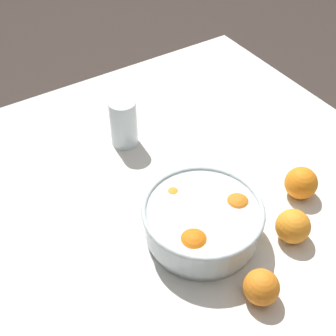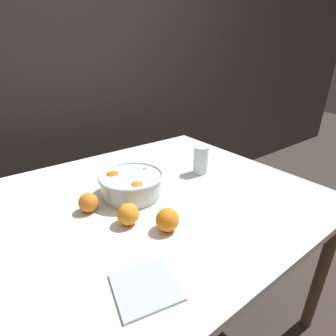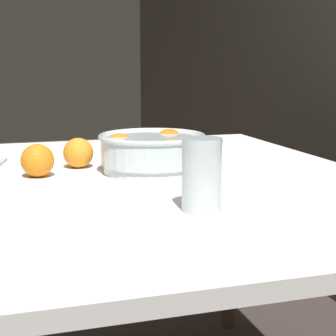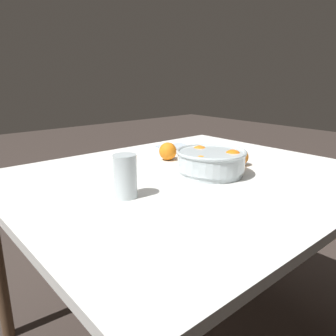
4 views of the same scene
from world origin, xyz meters
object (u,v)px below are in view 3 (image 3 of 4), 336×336
(juice_glass, at_px, (202,179))
(orange_loose_aside, at_px, (37,160))
(orange_loose_front, at_px, (131,147))
(fruit_bowl, at_px, (152,151))
(orange_loose_near_bowl, at_px, (78,153))

(juice_glass, xyz_separation_m, orange_loose_aside, (-0.40, -0.26, -0.02))
(juice_glass, xyz_separation_m, orange_loose_front, (-0.57, 0.00, -0.02))
(juice_glass, bearing_deg, orange_loose_front, 179.65)
(juice_glass, relative_size, orange_loose_aside, 1.71)
(fruit_bowl, relative_size, orange_loose_aside, 3.37)
(orange_loose_aside, bearing_deg, orange_loose_front, 121.93)
(fruit_bowl, relative_size, orange_loose_front, 3.63)
(juice_glass, xyz_separation_m, orange_loose_near_bowl, (-0.49, -0.16, -0.02))
(fruit_bowl, height_order, orange_loose_front, fruit_bowl)
(fruit_bowl, distance_m, orange_loose_aside, 0.28)
(fruit_bowl, distance_m, juice_glass, 0.38)
(orange_loose_near_bowl, bearing_deg, juice_glass, 17.57)
(fruit_bowl, distance_m, orange_loose_front, 0.19)
(juice_glass, bearing_deg, orange_loose_near_bowl, -162.43)
(juice_glass, relative_size, orange_loose_near_bowl, 1.75)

